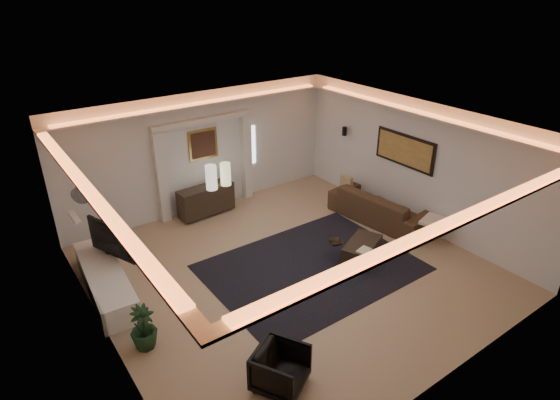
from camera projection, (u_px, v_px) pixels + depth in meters
floor at (289, 270)px, 9.17m from camera, size 7.00×7.00×0.00m
ceiling at (291, 129)px, 7.91m from camera, size 7.00×7.00×0.00m
wall_back at (203, 152)px, 11.10m from camera, size 7.00×0.00×7.00m
wall_front at (452, 302)px, 5.98m from camera, size 7.00×0.00×7.00m
wall_left at (97, 267)px, 6.71m from camera, size 0.00×7.00×7.00m
wall_right at (415, 164)px, 10.38m from camera, size 0.00×7.00×7.00m
cove_soffit at (291, 144)px, 8.03m from camera, size 7.00×7.00×0.04m
daylight_slit at (251, 145)px, 11.84m from camera, size 0.25×0.03×1.00m
area_rug at (311, 268)px, 9.23m from camera, size 4.00×3.00×0.01m
pilaster_left at (161, 178)px, 10.58m from camera, size 0.22×0.20×2.20m
pilaster_right at (246, 157)px, 11.78m from camera, size 0.22×0.20×2.20m
alcove_header at (203, 120)px, 10.68m from camera, size 2.52×0.20×0.12m
painting_frame at (203, 144)px, 10.99m from camera, size 0.74×0.04×0.74m
painting_canvas at (204, 145)px, 10.97m from camera, size 0.62×0.02×0.62m
art_panel_frame at (405, 150)px, 10.47m from camera, size 0.04×1.64×0.74m
art_panel_gold at (404, 150)px, 10.46m from camera, size 0.02×1.50×0.62m
wall_sconce at (344, 131)px, 11.82m from camera, size 0.12×0.12×0.22m
wall_niche at (74, 217)px, 7.67m from camera, size 0.10×0.55×0.04m
console at (206, 200)px, 11.13m from camera, size 1.40×0.52×0.69m
lamp_left at (211, 175)px, 10.71m from camera, size 0.34×0.34×0.59m
lamp_right at (225, 171)px, 10.94m from camera, size 0.33×0.33×0.55m
media_ledge at (105, 280)px, 8.47m from camera, size 0.82×2.55×0.47m
tv at (106, 243)px, 8.58m from camera, size 1.17×0.58×0.69m
figurine at (107, 244)px, 8.82m from camera, size 0.16×0.16×0.39m
ginger_jar at (82, 191)px, 8.07m from camera, size 0.41×0.41×0.41m
plant at (143, 328)px, 7.12m from camera, size 0.58×0.58×0.74m
sofa at (380, 207)px, 10.89m from camera, size 2.54×1.24×0.71m
throw_blanket at (434, 221)px, 9.85m from camera, size 0.68×0.61×0.06m
throw_pillow at (346, 183)px, 11.69m from camera, size 0.13×0.36×0.35m
coffee_table at (362, 250)px, 9.46m from camera, size 1.12×0.90×0.37m
bowl at (336, 241)px, 9.29m from camera, size 0.39×0.39×0.07m
magazine at (364, 250)px, 9.05m from camera, size 0.33×0.27×0.03m
armchair at (281, 369)px, 6.44m from camera, size 0.94×0.95×0.64m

